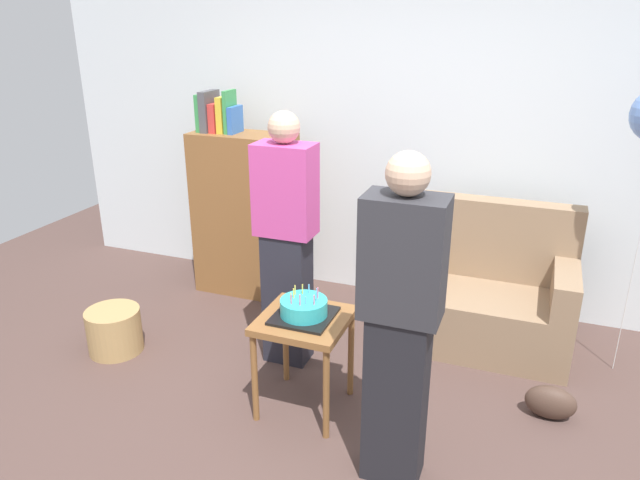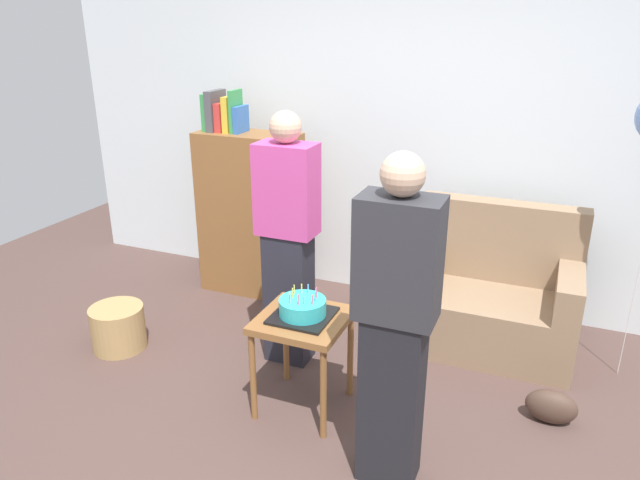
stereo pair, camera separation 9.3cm
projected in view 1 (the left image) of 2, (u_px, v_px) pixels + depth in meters
ground_plane at (312, 450)px, 3.10m from camera, size 8.00×8.00×0.00m
wall_back at (412, 128)px, 4.41m from camera, size 6.00×0.10×2.70m
couch at (488, 295)px, 4.05m from camera, size 1.10×0.70×0.96m
bookshelf at (245, 212)px, 4.68m from camera, size 0.80×0.36×1.62m
side_table at (304, 331)px, 3.28m from camera, size 0.48×0.48×0.58m
birthday_cake at (304, 309)px, 3.23m from camera, size 0.32×0.32×0.17m
person_blowing_candles at (286, 241)px, 3.65m from camera, size 0.36×0.22×1.63m
person_holding_cake at (400, 325)px, 2.66m from camera, size 0.36×0.22×1.63m
wicker_basket at (114, 330)px, 3.98m from camera, size 0.36×0.36×0.30m
handbag at (551, 402)px, 3.32m from camera, size 0.28×0.14×0.20m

